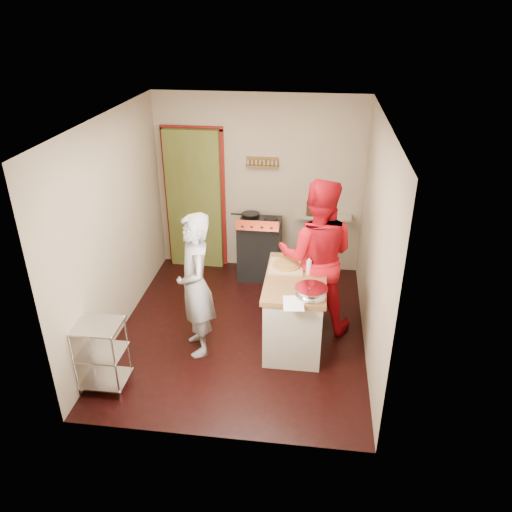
# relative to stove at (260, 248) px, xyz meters

# --- Properties ---
(floor) EXTENTS (3.50, 3.50, 0.00)m
(floor) POSITION_rel_stove_xyz_m (-0.05, -1.42, -0.45)
(floor) COLOR black
(floor) RESTS_ON ground
(back_wall) EXTENTS (3.00, 0.44, 2.60)m
(back_wall) POSITION_rel_stove_xyz_m (-0.69, 0.36, 0.68)
(back_wall) COLOR tan
(back_wall) RESTS_ON ground
(left_wall) EXTENTS (0.04, 3.50, 2.60)m
(left_wall) POSITION_rel_stove_xyz_m (-1.55, -1.42, 0.85)
(left_wall) COLOR tan
(left_wall) RESTS_ON ground
(right_wall) EXTENTS (0.04, 3.50, 2.60)m
(right_wall) POSITION_rel_stove_xyz_m (1.45, -1.42, 0.85)
(right_wall) COLOR tan
(right_wall) RESTS_ON ground
(ceiling) EXTENTS (3.00, 3.50, 0.02)m
(ceiling) POSITION_rel_stove_xyz_m (-0.05, -1.42, 2.16)
(ceiling) COLOR white
(ceiling) RESTS_ON back_wall
(stove) EXTENTS (0.60, 0.63, 1.00)m
(stove) POSITION_rel_stove_xyz_m (0.00, 0.00, 0.00)
(stove) COLOR black
(stove) RESTS_ON ground
(wire_shelving) EXTENTS (0.48, 0.40, 0.80)m
(wire_shelving) POSITION_rel_stove_xyz_m (-1.33, -2.62, -0.01)
(wire_shelving) COLOR silver
(wire_shelving) RESTS_ON ground
(island) EXTENTS (0.70, 1.31, 1.19)m
(island) POSITION_rel_stove_xyz_m (0.61, -1.57, 0.02)
(island) COLOR #B6AF9B
(island) RESTS_ON ground
(person_stripe) EXTENTS (0.62, 0.73, 1.71)m
(person_stripe) POSITION_rel_stove_xyz_m (-0.49, -1.85, 0.40)
(person_stripe) COLOR silver
(person_stripe) RESTS_ON ground
(person_red) EXTENTS (0.98, 0.79, 1.93)m
(person_red) POSITION_rel_stove_xyz_m (0.83, -1.19, 0.52)
(person_red) COLOR #B60C17
(person_red) RESTS_ON ground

